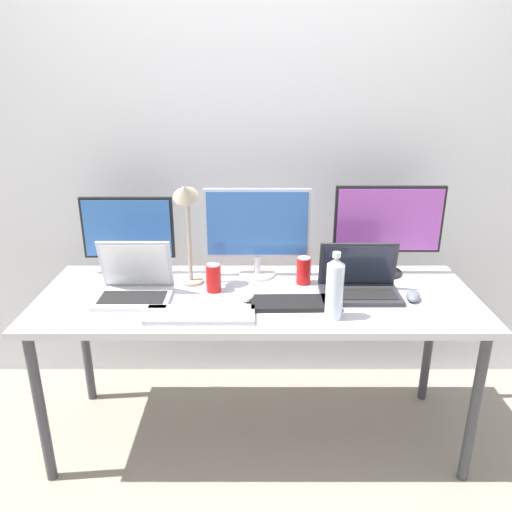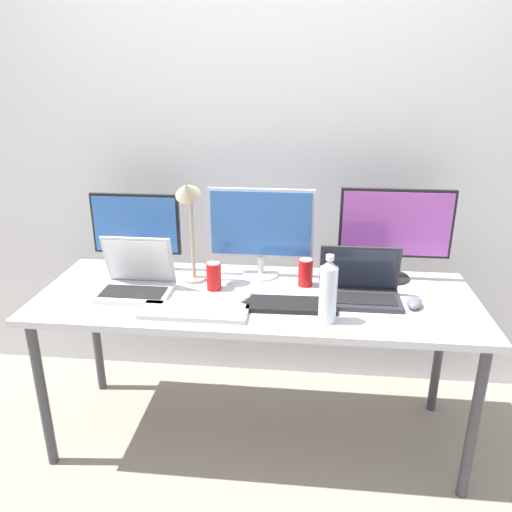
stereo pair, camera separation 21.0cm
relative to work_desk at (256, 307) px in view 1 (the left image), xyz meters
name	(u,v)px [view 1 (the left image)]	position (x,y,z in m)	size (l,w,h in m)	color
ground_plane	(256,433)	(0.00, 0.00, -0.68)	(16.00, 16.00, 0.00)	gray
wall_back	(256,145)	(0.00, 0.59, 0.62)	(7.00, 0.08, 2.60)	silver
work_desk	(256,307)	(0.00, 0.00, 0.00)	(1.90, 0.68, 0.74)	#424247
monitor_left	(127,234)	(-0.60, 0.25, 0.26)	(0.43, 0.20, 0.37)	black
monitor_center	(256,228)	(0.00, 0.22, 0.29)	(0.49, 0.17, 0.42)	silver
monitor_right	(387,225)	(0.61, 0.24, 0.30)	(0.50, 0.17, 0.43)	black
laptop_silver	(133,285)	(-0.52, -0.02, 0.12)	(0.31, 0.24, 0.24)	silver
laptop_secondary	(358,283)	(0.44, 0.01, 0.11)	(0.34, 0.21, 0.22)	#2D2D33
keyboard_main	(199,315)	(-0.23, -0.21, 0.07)	(0.43, 0.14, 0.02)	#B2B2B7
keyboard_aux	(294,303)	(0.16, -0.10, 0.07)	(0.37, 0.14, 0.02)	black
mouse_by_keyboard	(412,296)	(0.66, -0.05, 0.08)	(0.06, 0.10, 0.04)	slate
mouse_by_laptop	(247,296)	(-0.04, -0.05, 0.08)	(0.06, 0.09, 0.04)	silver
water_bottle	(333,288)	(0.30, -0.21, 0.19)	(0.07, 0.07, 0.27)	silver
soda_can_near_keyboard	(212,278)	(-0.19, 0.04, 0.12)	(0.07, 0.07, 0.13)	red
soda_can_by_laptop	(302,271)	(0.21, 0.13, 0.12)	(0.07, 0.07, 0.13)	red
desk_lamp	(185,214)	(-0.30, 0.09, 0.40)	(0.11, 0.18, 0.50)	tan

